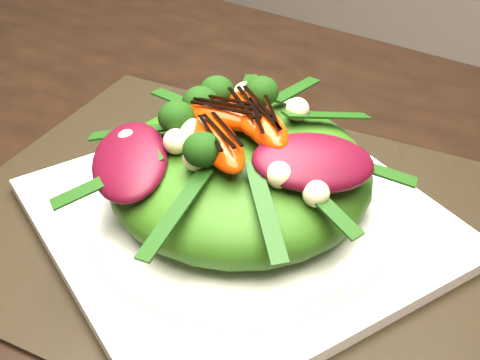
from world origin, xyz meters
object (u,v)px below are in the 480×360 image
Objects in this scene: placemat at (240,225)px; plate_base at (240,218)px; lettuce_mound at (240,173)px; salad_bowl at (240,205)px; orange_segment at (251,113)px; dining_table at (104,247)px.

plate_base is at bearing 0.00° from placemat.
lettuce_mound is (0.00, -0.00, 0.05)m from placemat.
plate_base is 0.01m from salad_bowl.
salad_bowl is 0.07m from orange_segment.
salad_bowl is (0.00, -0.00, 0.02)m from placemat.
dining_table reaches higher than salad_bowl.
orange_segment is at bearing 98.94° from salad_bowl.
lettuce_mound is 0.05m from orange_segment.
plate_base is 4.31× the size of orange_segment.
orange_segment is at bearing 98.94° from plate_base.
lettuce_mound is (0.09, 0.06, 0.07)m from dining_table.
plate_base is at bearing 90.00° from lettuce_mound.
salad_bowl reaches higher than plate_base.
lettuce_mound is at bearing -90.00° from placemat.
placemat is at bearing 0.00° from plate_base.
plate_base is (0.00, 0.00, 0.01)m from placemat.
dining_table is at bearing -144.58° from salad_bowl.
orange_segment reaches higher than salad_bowl.
placemat is 1.61× the size of plate_base.
lettuce_mound is 3.04× the size of orange_segment.
orange_segment is (-0.00, 0.02, 0.09)m from placemat.
orange_segment is (0.09, 0.08, 0.11)m from dining_table.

